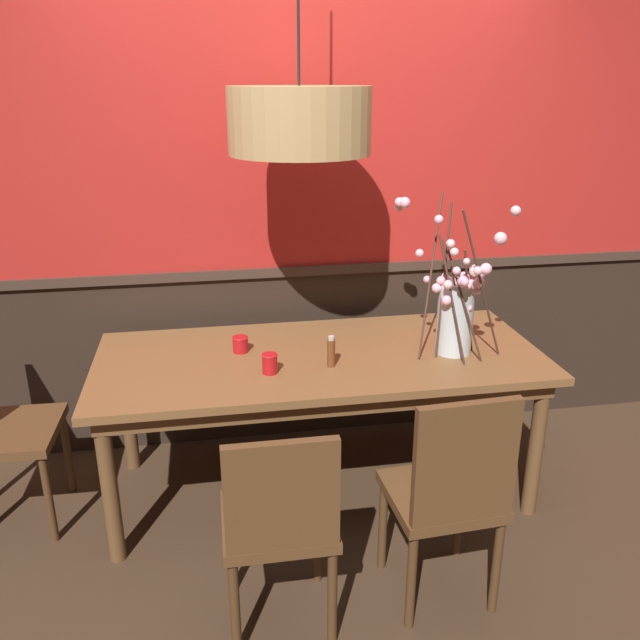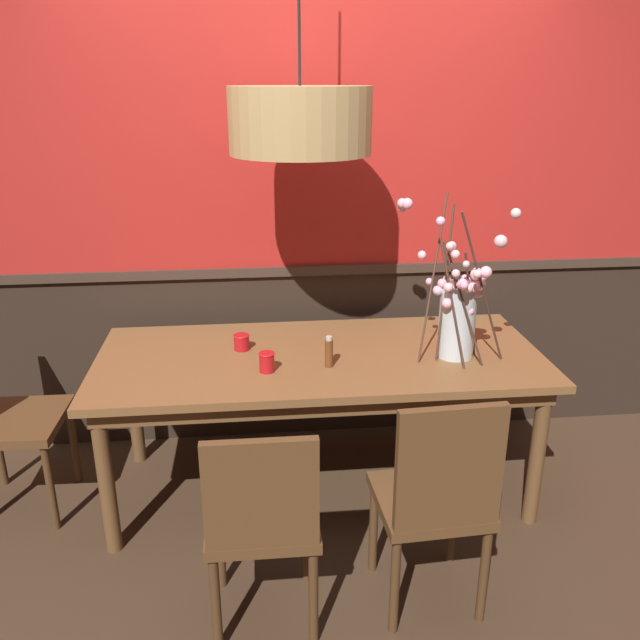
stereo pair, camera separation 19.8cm
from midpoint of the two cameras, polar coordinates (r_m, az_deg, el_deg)
The scene contains 12 objects.
ground_plane at distance 3.46m, azimuth 1.69°, elevation -14.41°, with size 24.00×24.00×0.00m, color #422D1E.
back_wall at distance 3.52m, azimuth 0.54°, elevation 11.42°, with size 4.81×0.14×2.87m.
dining_table at distance 3.13m, azimuth 1.81°, elevation -4.33°, with size 2.10×0.91×0.75m.
chair_far_side_right at distance 4.01m, azimuth 5.06°, elevation -1.07°, with size 0.42×0.40×0.91m.
chair_far_side_left at distance 3.94m, azimuth -3.85°, elevation -1.30°, with size 0.46×0.39×0.92m.
chair_near_side_right at distance 2.56m, azimuth 12.42°, elevation -14.77°, with size 0.43×0.42×0.94m.
chair_near_side_left at distance 2.44m, azimuth -2.66°, elevation -16.91°, with size 0.41×0.39×0.87m.
vase_with_blossoms at distance 3.08m, azimuth 13.72°, elevation 0.59°, with size 0.48×0.50×0.74m.
candle_holder_nearer_center at distance 2.90m, azimuth -2.72°, elevation -3.71°, with size 0.07×0.07×0.09m.
candle_holder_nearer_edge at distance 3.15m, azimuth -5.08°, elevation -1.95°, with size 0.08×0.08×0.08m.
condiment_bottle at distance 2.94m, azimuth 2.71°, elevation -2.86°, with size 0.04×0.04×0.15m.
pendant_lamp at distance 2.90m, azimuth 0.29°, elevation 17.01°, with size 0.61×0.61×1.21m.
Camera 2 is at (-0.30, -2.83, 1.97)m, focal length 36.65 mm.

